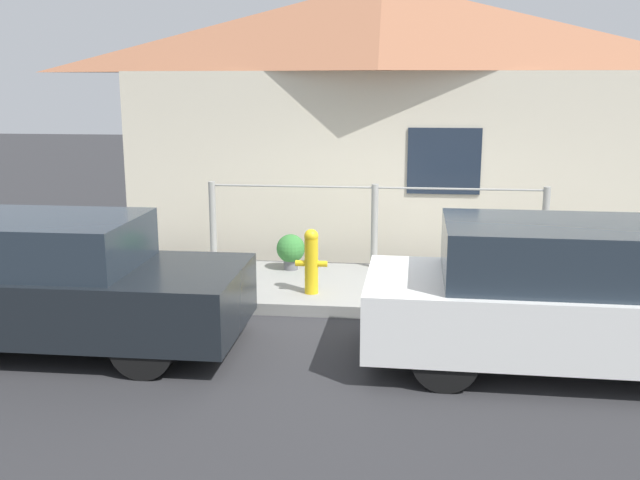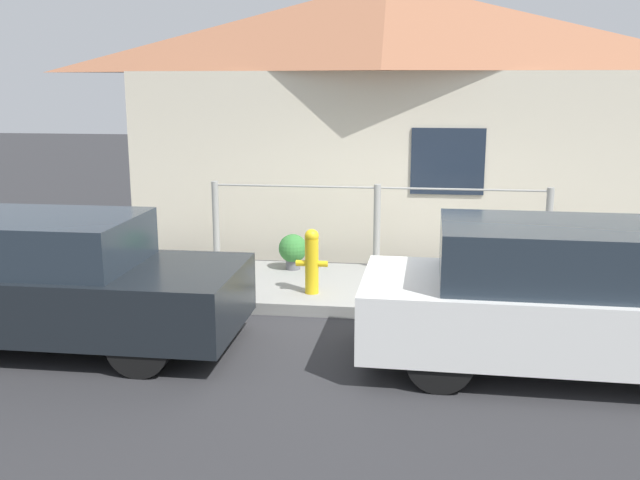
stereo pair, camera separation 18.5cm
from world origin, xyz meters
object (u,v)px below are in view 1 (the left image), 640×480
Objects in this scene: car_right at (570,298)px; potted_plant_near_hydrant at (291,250)px; fire_hydrant at (311,260)px; car_left at (44,282)px.

potted_plant_near_hydrant is at bearing 138.97° from car_right.
fire_hydrant is 1.63× the size of potted_plant_near_hydrant.
car_right is (5.44, 0.00, 0.02)m from car_left.
potted_plant_near_hydrant is (-3.24, 2.94, -0.29)m from car_right.
car_left is at bearing -146.11° from fire_hydrant.
fire_hydrant reaches higher than potted_plant_near_hydrant.
car_left is at bearing -126.90° from potted_plant_near_hydrant.
car_right reaches higher than car_left.
car_left is 1.02× the size of car_right.
car_right is at bearing -42.23° from potted_plant_near_hydrant.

